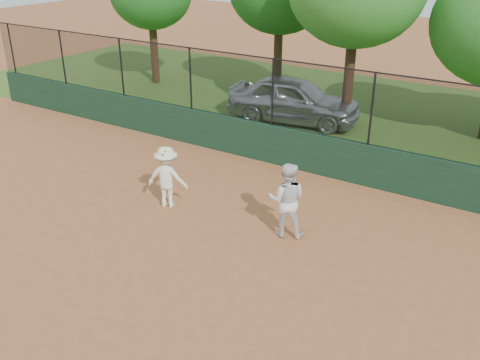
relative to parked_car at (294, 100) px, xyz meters
The scene contains 7 objects.
ground 10.06m from the parked_car, 80.04° to the right, with size 80.00×80.00×0.00m, color #AB6137.
back_wall 4.25m from the parked_car, 65.89° to the right, with size 26.00×0.20×1.20m, color #1A3924.
grass_strip 2.87m from the parked_car, 50.81° to the left, with size 36.00×12.00×0.01m, color #34591C.
parked_car is the anchor object (origin of this frame).
player_second 8.32m from the parked_car, 63.87° to the right, with size 0.87×0.68×1.80m, color white.
player_main 7.84m from the parked_car, 86.79° to the right, with size 1.19×0.91×1.75m.
fence_assembly 4.46m from the parked_car, 66.24° to the right, with size 26.00×0.06×2.00m.
Camera 1 is at (6.87, -7.31, 6.44)m, focal length 40.00 mm.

